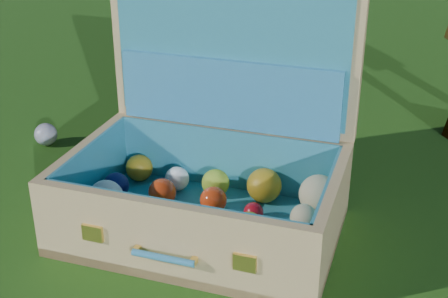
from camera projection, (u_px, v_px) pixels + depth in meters
ground at (230, 224)px, 1.55m from camera, size 60.00×60.00×0.00m
stray_ball at (46, 134)px, 1.96m from camera, size 0.07×0.07×0.07m
suitcase at (212, 155)px, 1.51m from camera, size 0.76×0.65×0.62m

